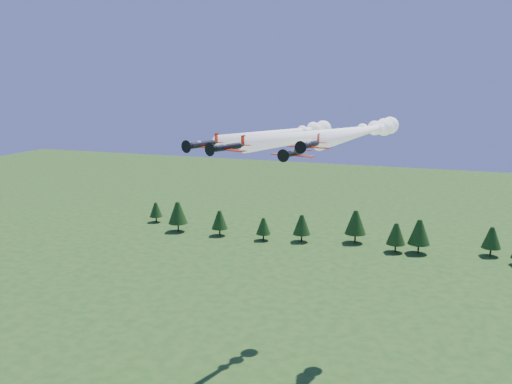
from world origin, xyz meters
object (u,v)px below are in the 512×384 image
(plane_lead, at_px, (338,132))
(plane_left, at_px, (285,133))
(plane_right, at_px, (366,130))
(plane_slot, at_px, (294,153))

(plane_lead, relative_size, plane_left, 1.13)
(plane_lead, bearing_deg, plane_left, 167.27)
(plane_right, bearing_deg, plane_lead, -126.20)
(plane_slot, bearing_deg, plane_right, 67.97)
(plane_slot, bearing_deg, plane_lead, 74.85)
(plane_right, bearing_deg, plane_slot, -112.75)
(plane_lead, xyz_separation_m, plane_right, (4.57, 4.58, 0.12))
(plane_lead, xyz_separation_m, plane_left, (-12.80, 8.39, -1.24))
(plane_lead, distance_m, plane_left, 15.36)
(plane_left, xyz_separation_m, plane_right, (17.37, -3.81, 1.36))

